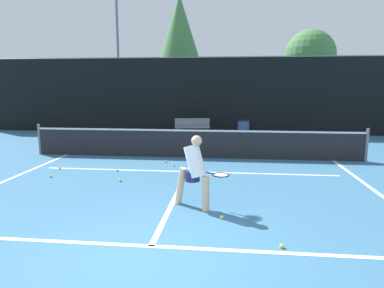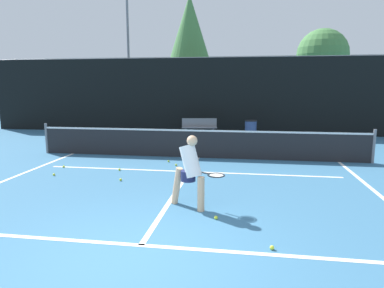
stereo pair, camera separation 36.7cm
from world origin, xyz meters
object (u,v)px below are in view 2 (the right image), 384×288
object	(u,v)px
player_practicing	(190,169)
parked_car	(212,116)
trash_bin	(251,129)
courtside_bench	(199,127)

from	to	relation	value
player_practicing	parked_car	bearing A→B (deg)	124.09
player_practicing	trash_bin	bearing A→B (deg)	112.66
trash_bin	parked_car	xyz separation A→B (m)	(-2.22, 4.66, 0.16)
trash_bin	parked_car	distance (m)	5.17
courtside_bench	trash_bin	size ratio (longest dim) A/B	2.09
player_practicing	parked_car	size ratio (longest dim) A/B	0.32
courtside_bench	parked_car	distance (m)	4.70
trash_bin	player_practicing	bearing A→B (deg)	-97.82
courtside_bench	parked_car	size ratio (longest dim) A/B	0.37
courtside_bench	trash_bin	bearing A→B (deg)	-7.86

